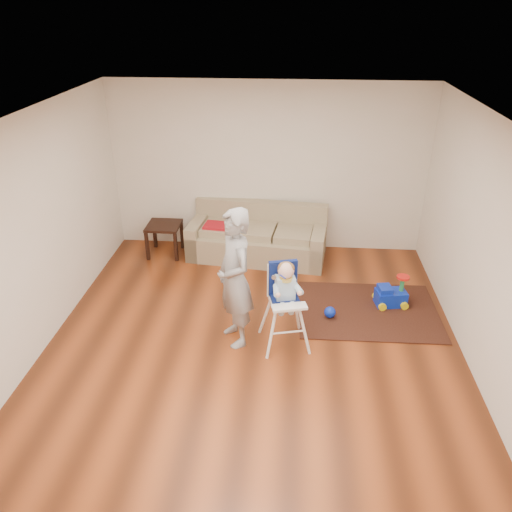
# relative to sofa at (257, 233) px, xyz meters

# --- Properties ---
(ground) EXTENTS (5.50, 5.50, 0.00)m
(ground) POSITION_rel_sofa_xyz_m (0.14, -2.30, -0.42)
(ground) COLOR #512410
(ground) RESTS_ON ground
(room_envelope) EXTENTS (5.04, 5.52, 2.72)m
(room_envelope) POSITION_rel_sofa_xyz_m (0.14, -1.77, 1.46)
(room_envelope) COLOR silver
(room_envelope) RESTS_ON ground
(sofa) EXTENTS (2.24, 1.13, 0.83)m
(sofa) POSITION_rel_sofa_xyz_m (0.00, 0.00, 0.00)
(sofa) COLOR tan
(sofa) RESTS_ON ground
(side_table) EXTENTS (0.52, 0.52, 0.52)m
(side_table) POSITION_rel_sofa_xyz_m (-1.51, -0.01, -0.16)
(side_table) COLOR black
(side_table) RESTS_ON ground
(area_rug) EXTENTS (1.87, 1.41, 0.01)m
(area_rug) POSITION_rel_sofa_xyz_m (1.62, -1.46, -0.41)
(area_rug) COLOR black
(area_rug) RESTS_ON ground
(ride_on_toy) EXTENTS (0.44, 0.35, 0.44)m
(ride_on_toy) POSITION_rel_sofa_xyz_m (1.93, -1.29, -0.18)
(ride_on_toy) COLOR #0E2CCA
(ride_on_toy) RESTS_ON area_rug
(toy_ball) EXTENTS (0.15, 0.15, 0.15)m
(toy_ball) POSITION_rel_sofa_xyz_m (1.09, -1.67, -0.33)
(toy_ball) COLOR #0E2CCA
(toy_ball) RESTS_ON area_rug
(high_chair) EXTENTS (0.63, 0.63, 1.12)m
(high_chair) POSITION_rel_sofa_xyz_m (0.51, -2.25, 0.12)
(high_chair) COLOR white
(high_chair) RESTS_ON ground
(adult) EXTENTS (0.66, 0.75, 1.73)m
(adult) POSITION_rel_sofa_xyz_m (-0.08, -2.23, 0.45)
(adult) COLOR gray
(adult) RESTS_ON ground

